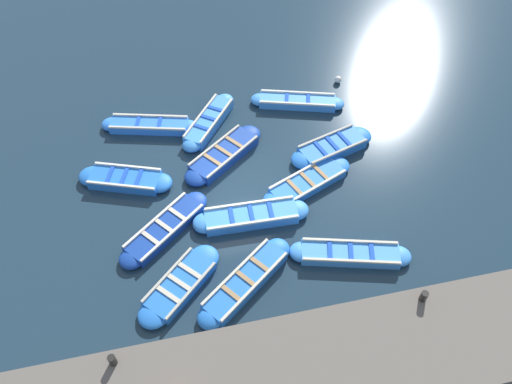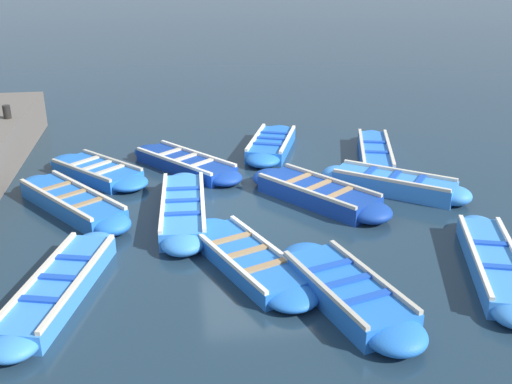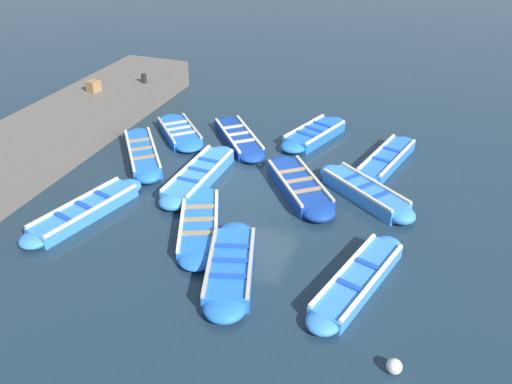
{
  "view_description": "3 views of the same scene",
  "coord_description": "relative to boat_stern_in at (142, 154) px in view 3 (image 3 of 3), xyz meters",
  "views": [
    {
      "loc": [
        11.29,
        -1.64,
        13.66
      ],
      "look_at": [
        0.81,
        0.62,
        0.48
      ],
      "focal_mm": 35.0,
      "sensor_mm": 36.0,
      "label": 1
    },
    {
      "loc": [
        1.67,
        11.85,
        5.36
      ],
      "look_at": [
        -0.04,
        -0.22,
        0.27
      ],
      "focal_mm": 42.0,
      "sensor_mm": 36.0,
      "label": 2
    },
    {
      "loc": [
        -4.46,
        12.0,
        7.65
      ],
      "look_at": [
        -0.37,
        0.66,
        0.22
      ],
      "focal_mm": 35.0,
      "sensor_mm": 36.0,
      "label": 3
    }
  ],
  "objects": [
    {
      "name": "ground_plane",
      "position": [
        -3.94,
        0.38,
        -0.19
      ],
      "size": [
        120.0,
        120.0,
        0.0
      ],
      "primitive_type": "plane",
      "color": "#1C303F"
    },
    {
      "name": "boat_stern_in",
      "position": [
        0.0,
        0.0,
        0.0
      ],
      "size": [
        2.97,
        3.55,
        0.44
      ],
      "color": "blue",
      "rests_on": "ground"
    },
    {
      "name": "boat_drifting",
      "position": [
        -5.36,
        0.26,
        0.0
      ],
      "size": [
        2.99,
        3.52,
        0.44
      ],
      "color": "navy",
      "rests_on": "ground"
    },
    {
      "name": "boat_near_quay",
      "position": [
        -2.5,
        -2.21,
        -0.03
      ],
      "size": [
        3.0,
        3.42,
        0.38
      ],
      "color": "navy",
      "rests_on": "ground"
    },
    {
      "name": "boat_tucked",
      "position": [
        -2.37,
        0.67,
        -0.0
      ],
      "size": [
        1.0,
        3.97,
        0.44
      ],
      "color": "#3884E0",
      "rests_on": "ground"
    },
    {
      "name": "boat_centre",
      "position": [
        -4.92,
        -3.38,
        -0.01
      ],
      "size": [
        2.0,
        3.51,
        0.42
      ],
      "color": "blue",
      "rests_on": "ground"
    },
    {
      "name": "boat_bow_out",
      "position": [
        -7.22,
        -0.01,
        0.02
      ],
      "size": [
        3.26,
        2.67,
        0.47
      ],
      "color": "#3884E0",
      "rests_on": "ground"
    },
    {
      "name": "boat_outer_left",
      "position": [
        -4.87,
        4.3,
        0.0
      ],
      "size": [
        1.9,
        3.58,
        0.45
      ],
      "color": "blue",
      "rests_on": "ground"
    },
    {
      "name": "boat_far_corner",
      "position": [
        -3.43,
        2.94,
        -0.04
      ],
      "size": [
        2.26,
        3.75,
        0.36
      ],
      "color": "blue",
      "rests_on": "ground"
    },
    {
      "name": "boat_end_of_row",
      "position": [
        -7.69,
        3.72,
        -0.02
      ],
      "size": [
        1.8,
        3.87,
        0.39
      ],
      "color": "#3884E0",
      "rests_on": "ground"
    },
    {
      "name": "boat_broadside",
      "position": [
        -0.33,
        -1.97,
        -0.04
      ],
      "size": [
        2.93,
        3.05,
        0.37
      ],
      "color": "blue",
      "rests_on": "ground"
    },
    {
      "name": "boat_outer_right",
      "position": [
        -7.55,
        -2.32,
        -0.02
      ],
      "size": [
        1.67,
        3.83,
        0.39
      ],
      "color": "blue",
      "rests_on": "ground"
    },
    {
      "name": "boat_mid_row",
      "position": [
        -0.28,
        3.44,
        -0.02
      ],
      "size": [
        1.73,
        3.92,
        0.39
      ],
      "color": "#3884E0",
      "rests_on": "ground"
    },
    {
      "name": "quay_wall",
      "position": [
        3.17,
        0.38,
        0.35
      ],
      "size": [
        2.91,
        14.51,
        1.09
      ],
      "color": "#605951",
      "rests_on": "ground"
    },
    {
      "name": "bollard_north",
      "position": [
        2.06,
        -3.82,
        1.07
      ],
      "size": [
        0.2,
        0.2,
        0.35
      ],
      "primitive_type": "cylinder",
      "color": "black",
      "rests_on": "quay_wall"
    },
    {
      "name": "wooden_crate",
      "position": [
        3.33,
        -2.34,
        1.1
      ],
      "size": [
        0.49,
        0.49,
        0.41
      ],
      "primitive_type": "cube",
      "rotation": [
        0.0,
        0.0,
        1.35
      ],
      "color": "olive",
      "rests_on": "quay_wall"
    },
    {
      "name": "buoy_orange_near",
      "position": [
        -8.72,
        5.8,
        -0.04
      ],
      "size": [
        0.3,
        0.3,
        0.3
      ],
      "primitive_type": "sphere",
      "color": "silver",
      "rests_on": "ground"
    }
  ]
}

